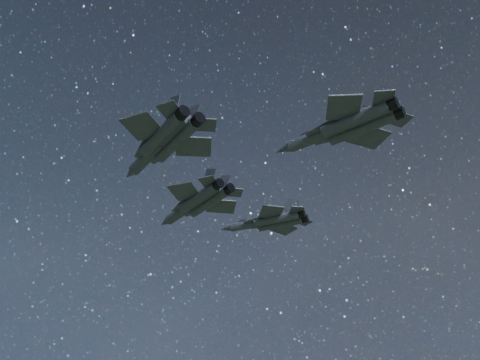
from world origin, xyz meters
The scene contains 4 objects.
jet_lead centered at (-10.26, 2.44, 146.62)m, with size 18.87×12.60×4.78m.
jet_left centered at (-2.10, 12.05, 145.27)m, with size 16.08×11.15×4.04m.
jet_right centered at (-3.41, -15.52, 144.60)m, with size 19.07×12.52×4.90m.
jet_slot centered at (17.20, -1.94, 148.10)m, with size 20.02×14.10×5.06m.
Camera 1 is at (35.30, -61.09, 100.41)m, focal length 42.00 mm.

